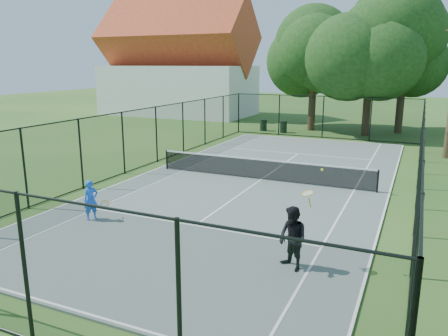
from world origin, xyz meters
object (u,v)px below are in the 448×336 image
at_px(trash_bin_left, 263,125).
at_px(trash_bin_right, 283,127).
at_px(tennis_net, 262,168).
at_px(player_black, 293,238).
at_px(player_blue, 91,200).

xyz_separation_m(trash_bin_left, trash_bin_right, (1.75, -0.33, -0.00)).
distance_m(tennis_net, player_black, 8.88).
xyz_separation_m(tennis_net, trash_bin_left, (-5.01, 14.58, -0.12)).
relative_size(trash_bin_left, player_black, 0.35).
xyz_separation_m(player_blue, player_black, (7.15, -0.78, 0.15)).
xyz_separation_m(tennis_net, player_black, (3.69, -8.08, 0.31)).
relative_size(tennis_net, player_black, 3.88).
bearing_deg(player_blue, trash_bin_right, 89.46).
height_order(trash_bin_right, player_blue, player_blue).
bearing_deg(trash_bin_right, trash_bin_left, 169.19).
bearing_deg(player_blue, player_black, -6.25).
relative_size(tennis_net, trash_bin_left, 11.03).
bearing_deg(tennis_net, trash_bin_right, 102.89).
bearing_deg(player_blue, trash_bin_left, 94.03).
bearing_deg(trash_bin_right, player_blue, -90.54).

